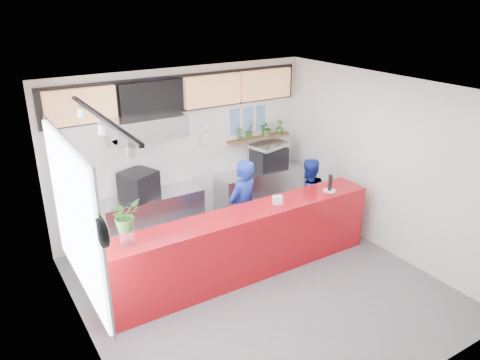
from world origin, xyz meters
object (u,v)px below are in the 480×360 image
staff_center (242,209)px  espresso_machine (269,158)px  panini_oven (139,185)px  service_counter (245,244)px  staff_right (307,198)px  pepper_mill (330,183)px

staff_center → espresso_machine: bearing=-156.2°
panini_oven → staff_center: bearing=-67.0°
service_counter → espresso_machine: bearing=46.3°
panini_oven → staff_right: (2.66, -1.29, -0.39)m
staff_center → pepper_mill: staff_center is taller
espresso_machine → pepper_mill: bearing=-94.5°
pepper_mill → service_counter: bearing=177.5°
panini_oven → espresso_machine: bearing=-22.7°
panini_oven → staff_center: staff_center is taller
pepper_mill → panini_oven: bearing=144.6°
espresso_machine → pepper_mill: 1.88m
service_counter → staff_center: size_ratio=2.62×
espresso_machine → staff_right: (-0.06, -1.29, -0.36)m
espresso_machine → staff_center: staff_center is taller
service_counter → pepper_mill: (1.63, -0.07, 0.70)m
staff_right → pepper_mill: bearing=96.6°
panini_oven → pepper_mill: bearing=-58.1°
staff_right → pepper_mill: 0.77m
staff_center → staff_right: size_ratio=1.15×
service_counter → staff_right: staff_right is taller
staff_center → staff_right: bearing=161.2°
staff_right → espresso_machine: bearing=-83.1°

